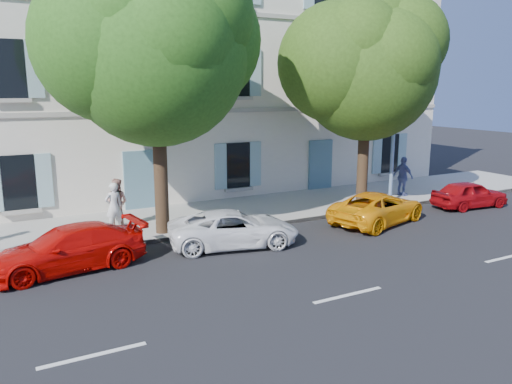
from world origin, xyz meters
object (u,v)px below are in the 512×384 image
tree_left (156,55)px  pedestrian_c (403,176)px  car_red_hatchback (470,194)px  street_lamp (398,98)px  car_red_coupe (68,249)px  pedestrian_a (114,206)px  car_yellow_supercar (378,208)px  pedestrian_b (117,203)px  tree_right (367,72)px  car_white_coupe (234,229)px

tree_left → pedestrian_c: (11.40, 0.61, -4.93)m
car_red_hatchback → street_lamp: street_lamp is taller
car_red_coupe → pedestrian_c: pedestrian_c is taller
pedestrian_a → pedestrian_c: (12.79, -0.41, 0.06)m
car_red_coupe → tree_left: size_ratio=0.47×
car_red_coupe → car_yellow_supercar: bearing=81.5°
street_lamp → tree_left: bearing=178.7°
pedestrian_c → pedestrian_a: bearing=80.7°
car_red_coupe → pedestrian_a: (1.89, 2.90, 0.37)m
tree_left → pedestrian_b: (-1.20, 1.41, -4.95)m
tree_right → pedestrian_b: 10.84m
street_lamp → tree_right: bearing=171.9°
pedestrian_b → pedestrian_a: bearing=103.8°
car_red_hatchback → car_red_coupe: bearing=94.9°
pedestrian_a → pedestrian_c: 12.79m
car_red_hatchback → pedestrian_b: pedestrian_b is taller
car_red_coupe → car_white_coupe: bearing=80.3°
street_lamp → pedestrian_b: size_ratio=4.50×
tree_left → car_white_coupe: bearing=-50.8°
car_red_hatchback → car_yellow_supercar: bearing=96.4°
car_red_coupe → street_lamp: (13.33, 1.66, 3.94)m
car_yellow_supercar → car_red_hatchback: bearing=-105.4°
pedestrian_b → pedestrian_c: size_ratio=0.97×
car_red_coupe → pedestrian_a: 3.48m
tree_left → pedestrian_c: bearing=3.0°
car_white_coupe → street_lamp: (8.36, 1.85, 3.98)m
car_red_hatchback → tree_right: tree_right is taller
car_red_hatchback → pedestrian_a: (-14.09, 2.97, 0.41)m
car_yellow_supercar → tree_left: (-7.61, 2.07, 5.38)m
car_red_coupe → pedestrian_b: pedestrian_b is taller
car_red_coupe → tree_right: size_ratio=0.50×
car_red_hatchback → pedestrian_a: pedestrian_a is taller
car_white_coupe → pedestrian_c: bearing=-61.8°
tree_right → pedestrian_b: tree_right is taller
car_white_coupe → pedestrian_b: pedestrian_b is taller
car_yellow_supercar → tree_right: (0.92, 2.06, 5.00)m
pedestrian_a → pedestrian_b: 0.44m
car_yellow_supercar → car_red_hatchback: 5.10m
pedestrian_a → pedestrian_c: bearing=164.7°
pedestrian_b → pedestrian_c: bearing=-145.2°
tree_left → pedestrian_a: (-1.38, 1.02, -4.98)m
tree_left → street_lamp: tree_left is taller
car_white_coupe → tree_right: 8.73m
car_red_hatchback → pedestrian_c: size_ratio=1.88×
car_white_coupe → pedestrian_a: size_ratio=2.47×
car_red_coupe → pedestrian_b: size_ratio=2.44×
car_white_coupe → pedestrian_b: size_ratio=2.39×
car_yellow_supercar → car_red_hatchback: size_ratio=1.26×
tree_right → pedestrian_a: size_ratio=5.08×
car_red_coupe → tree_left: bearing=112.4°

